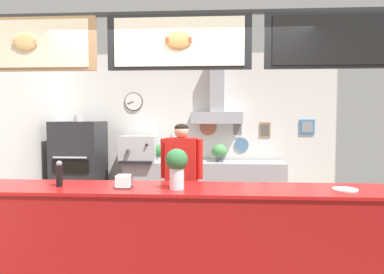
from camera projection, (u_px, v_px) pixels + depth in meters
back_wall_assembly at (195, 128)px, 5.84m from camera, size 4.83×2.85×2.76m
service_counter at (178, 241)px, 3.23m from camera, size 3.95×0.62×1.01m
back_prep_counter at (204, 190)px, 5.70m from camera, size 2.61×0.52×0.93m
pizza_oven at (80, 170)px, 5.60m from camera, size 0.74×0.72×1.69m
shop_worker at (182, 181)px, 4.38m from camera, size 0.54×0.27×1.58m
espresso_machine at (139, 149)px, 5.70m from camera, size 0.59×0.55×0.43m
potted_basil at (219, 152)px, 5.65m from camera, size 0.25×0.25×0.29m
potted_thyme at (159, 152)px, 5.73m from camera, size 0.23×0.23×0.27m
condiment_plate at (345, 189)px, 3.09m from camera, size 0.22×0.22×0.01m
napkin_holder at (124, 182)px, 3.19m from camera, size 0.16×0.15×0.13m
pepper_grinder at (59, 174)px, 3.24m from camera, size 0.06×0.06×0.24m
basil_vase at (176, 167)px, 3.12m from camera, size 0.20×0.20×0.37m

